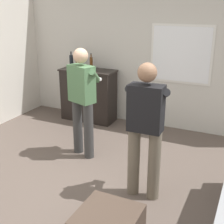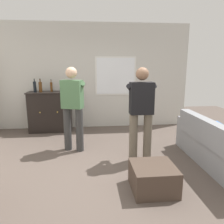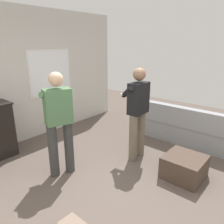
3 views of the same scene
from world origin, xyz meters
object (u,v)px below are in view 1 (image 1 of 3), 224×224
at_px(bottle_wine_green, 78,62).
at_px(bottle_liquor_amber, 71,62).
at_px(bottle_spirits_clear, 91,63).
at_px(person_standing_left, 83,98).
at_px(person_standing_right, 145,126).
at_px(sideboard_cabinet, 88,95).

height_order(bottle_wine_green, bottle_liquor_amber, bottle_liquor_amber).
bearing_deg(bottle_liquor_amber, bottle_spirits_clear, 15.49).
height_order(bottle_liquor_amber, person_standing_left, person_standing_left).
height_order(bottle_wine_green, person_standing_right, person_standing_right).
height_order(sideboard_cabinet, person_standing_right, person_standing_right).
distance_m(bottle_wine_green, bottle_spirits_clear, 0.27).
relative_size(bottle_wine_green, person_standing_left, 0.20).
height_order(sideboard_cabinet, person_standing_left, person_standing_left).
bearing_deg(person_standing_left, sideboard_cabinet, 116.49).
height_order(bottle_liquor_amber, bottle_spirits_clear, bottle_liquor_amber).
distance_m(sideboard_cabinet, bottle_spirits_clear, 0.65).
bearing_deg(sideboard_cabinet, bottle_wine_green, -169.01).
xyz_separation_m(sideboard_cabinet, bottle_liquor_amber, (-0.33, -0.06, 0.66)).
bearing_deg(bottle_spirits_clear, bottle_liquor_amber, -164.51).
xyz_separation_m(sideboard_cabinet, person_standing_left, (0.69, -1.38, 0.42)).
relative_size(bottle_wine_green, bottle_liquor_amber, 0.99).
bearing_deg(person_standing_left, bottle_spirits_clear, 113.99).
distance_m(bottle_wine_green, person_standing_left, 1.63).
bearing_deg(bottle_wine_green, person_standing_right, -43.19).
xyz_separation_m(sideboard_cabinet, person_standing_right, (1.91, -2.02, 0.42)).
xyz_separation_m(sideboard_cabinet, bottle_wine_green, (-0.20, -0.04, 0.65)).
height_order(person_standing_left, person_standing_right, same).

